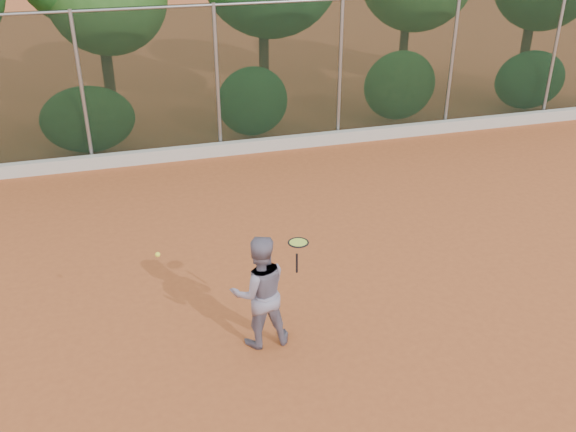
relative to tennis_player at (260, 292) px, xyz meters
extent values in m
plane|color=#A35026|center=(0.77, 0.31, -0.84)|extent=(80.00, 80.00, 0.00)
cube|color=#BBB7AD|center=(0.77, 7.13, -0.69)|extent=(24.00, 0.20, 0.30)
imported|color=slate|center=(0.00, 0.00, 0.00)|extent=(0.82, 0.64, 1.69)
cube|color=black|center=(0.77, 7.31, 0.91)|extent=(24.00, 0.01, 3.50)
cylinder|color=gray|center=(0.77, 7.31, 2.61)|extent=(24.00, 0.06, 0.06)
cylinder|color=gray|center=(-2.23, 7.31, 0.91)|extent=(0.09, 0.09, 3.50)
cylinder|color=gray|center=(0.77, 7.31, 0.91)|extent=(0.09, 0.09, 3.50)
cylinder|color=gray|center=(3.77, 7.31, 0.91)|extent=(0.09, 0.09, 3.50)
cylinder|color=gray|center=(6.77, 7.31, 0.91)|extent=(0.09, 0.09, 3.50)
cylinder|color=gray|center=(9.77, 7.31, 0.91)|extent=(0.09, 0.09, 3.50)
cylinder|color=#3E2817|center=(-1.63, 9.61, 0.36)|extent=(0.28, 0.28, 2.40)
cylinder|color=#462C1B|center=(2.37, 9.31, 0.66)|extent=(0.26, 0.26, 3.00)
cylinder|color=#462E1B|center=(6.47, 9.51, 0.51)|extent=(0.24, 0.24, 2.70)
cylinder|color=#452D1A|center=(10.17, 9.11, 0.41)|extent=(0.28, 0.28, 2.50)
ellipsoid|color=#316526|center=(-2.23, 8.11, 0.01)|extent=(2.20, 1.16, 1.60)
ellipsoid|color=#2A6E2A|center=(1.77, 8.11, 0.11)|extent=(1.80, 1.04, 1.76)
ellipsoid|color=#3A762D|center=(5.77, 8.11, 0.21)|extent=(2.00, 1.10, 1.84)
ellipsoid|color=#256127|center=(9.77, 8.11, 0.06)|extent=(2.16, 1.12, 1.64)
cylinder|color=black|center=(0.49, -0.14, 0.46)|extent=(0.03, 0.04, 0.29)
torus|color=black|center=(0.49, -0.20, 0.81)|extent=(0.30, 0.30, 0.03)
cylinder|color=#B1D13D|center=(0.49, -0.20, 0.81)|extent=(0.25, 0.25, 0.01)
sphere|color=#F4F638|center=(-1.31, -0.19, 0.91)|extent=(0.06, 0.06, 0.06)
camera|label=1|loc=(-1.61, -7.13, 4.96)|focal=40.00mm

